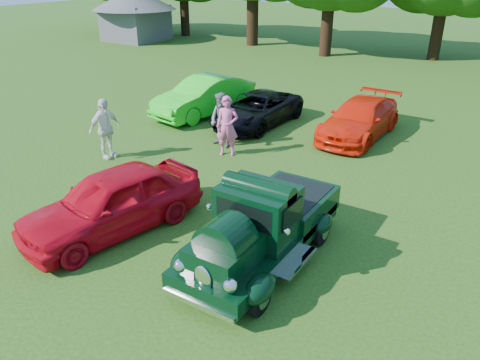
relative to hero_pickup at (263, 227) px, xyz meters
The scene contains 10 objects.
ground 1.57m from the hero_pickup, 158.73° to the right, with size 120.00×120.00×0.00m, color #234610.
hero_pickup is the anchor object (origin of this frame).
red_convertible 3.57m from the hero_pickup, 166.52° to the right, with size 1.73×4.30×1.46m, color #BC0816.
back_car_lime 10.35m from the hero_pickup, 133.17° to the left, with size 1.60×4.58×1.51m, color #1FD41C.
back_car_black 8.92m from the hero_pickup, 121.42° to the left, with size 1.99×4.31×1.20m, color black.
back_car_orange 8.41m from the hero_pickup, 96.20° to the left, with size 1.82×4.47×1.30m, color red.
spectator_pink 5.89m from the hero_pickup, 131.04° to the left, with size 0.70×0.46×1.92m, color #D45789.
spectator_grey 6.65m from the hero_pickup, 131.77° to the left, with size 0.89×0.69×1.83m, color slate.
spectator_white 7.26m from the hero_pickup, 162.49° to the left, with size 1.12×0.47×1.92m, color silver.
gazebo 31.06m from the hero_pickup, 138.63° to the left, with size 6.40×6.40×3.90m.
Camera 1 is at (5.32, -6.69, 5.69)m, focal length 35.00 mm.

